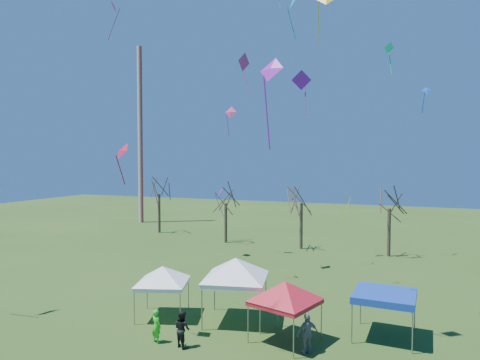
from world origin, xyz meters
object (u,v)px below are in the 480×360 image
at_px(tree_2, 301,187).
at_px(person_grey, 307,334).
at_px(tree_0, 159,180).
at_px(tent_white_mid, 236,262).
at_px(tent_red, 285,285).
at_px(person_dark, 182,329).
at_px(tent_white_west, 162,270).
at_px(tree_1, 226,189).
at_px(tent_blue, 385,296).
at_px(person_green, 156,326).
at_px(radio_mast, 140,135).
at_px(tree_3, 390,191).

distance_m(tree_2, person_grey, 24.17).
height_order(tree_0, tent_white_mid, tree_0).
bearing_deg(person_grey, tent_red, -77.74).
relative_size(tent_red, person_dark, 2.13).
relative_size(tree_0, person_grey, 4.48).
xyz_separation_m(tree_2, tent_white_west, (-3.14, -21.30, -3.55)).
bearing_deg(tent_white_mid, person_grey, -28.41).
relative_size(tree_1, tent_white_west, 2.06).
bearing_deg(tent_white_west, tree_0, 122.27).
relative_size(tent_blue, person_grey, 1.65).
bearing_deg(person_green, tree_0, -37.29).
relative_size(tent_white_west, person_grey, 1.94).
height_order(tree_1, person_grey, tree_1).
xyz_separation_m(tent_red, person_green, (-5.89, -2.42, -2.00)).
height_order(tree_2, tent_white_mid, tree_2).
xyz_separation_m(radio_mast, person_grey, (31.24, -32.51, -11.56)).
distance_m(radio_mast, person_green, 43.26).
height_order(tent_white_west, tent_white_mid, tent_white_mid).
distance_m(tent_white_west, person_grey, 9.07).
bearing_deg(tent_white_mid, tent_white_west, -167.88).
xyz_separation_m(tree_0, tree_2, (18.48, -3.01, -0.20)).
bearing_deg(tree_1, person_grey, -58.83).
distance_m(tree_1, tree_3, 16.81).
bearing_deg(tree_0, tent_white_west, -57.73).
relative_size(tent_white_mid, person_grey, 2.43).
distance_m(tree_0, person_green, 32.68).
relative_size(tree_0, person_dark, 4.77).
xyz_separation_m(tree_0, tent_blue, (27.34, -22.73, -4.35)).
xyz_separation_m(radio_mast, tree_0, (7.15, -6.62, -6.01)).
bearing_deg(tree_1, person_green, -74.60).
bearing_deg(tent_blue, person_grey, -135.80).
bearing_deg(tree_3, tree_1, 177.94).
bearing_deg(tree_2, tent_white_mid, -87.16).
bearing_deg(tent_red, tree_0, 132.34).
distance_m(tent_red, person_grey, 2.47).
height_order(tree_0, person_green, tree_0).
distance_m(radio_mast, tent_white_mid, 41.18).
distance_m(person_grey, person_dark, 5.97).
xyz_separation_m(tree_1, person_green, (6.80, -24.68, -4.97)).
xyz_separation_m(tent_white_west, person_green, (1.53, -3.11, -1.91)).
relative_size(tent_red, tent_blue, 1.21).
distance_m(tree_3, person_dark, 26.04).
bearing_deg(person_green, tent_white_west, -42.64).
bearing_deg(tree_1, person_dark, -71.54).
height_order(radio_mast, person_dark, radio_mast).
relative_size(radio_mast, tree_2, 3.06).
distance_m(tree_1, tent_blue, 26.67).
xyz_separation_m(tent_red, person_dark, (-4.46, -2.39, -1.94)).
bearing_deg(radio_mast, tent_red, -46.57).
bearing_deg(tree_2, tent_red, -78.96).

